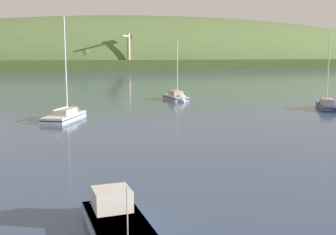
# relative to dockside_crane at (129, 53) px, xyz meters

# --- Properties ---
(far_shoreline_hill) EXTENTS (556.59, 122.62, 67.42)m
(far_shoreline_hill) POSITION_rel_dockside_crane_xyz_m (28.72, 40.85, -9.14)
(far_shoreline_hill) COLOR #3C4E24
(far_shoreline_hill) RESTS_ON ground
(dockside_crane) EXTENTS (7.70, 11.18, 19.83)m
(dockside_crane) POSITION_rel_dockside_crane_xyz_m (0.00, 0.00, 0.00)
(dockside_crane) COLOR #4C4C51
(dockside_crane) RESTS_ON ground
(sailboat_near_mooring) EXTENTS (3.44, 8.26, 12.19)m
(sailboat_near_mooring) POSITION_rel_dockside_crane_xyz_m (-13.13, -156.56, -9.05)
(sailboat_near_mooring) COLOR #ADB2BC
(sailboat_near_mooring) RESTS_ON ground
(sailboat_midwater_white) EXTENTS (6.19, 9.32, 14.66)m
(sailboat_midwater_white) POSITION_rel_dockside_crane_xyz_m (-32.83, -174.23, -9.11)
(sailboat_midwater_white) COLOR white
(sailboat_midwater_white) RESTS_ON ground
(sailboat_far_left) EXTENTS (5.79, 8.44, 13.34)m
(sailboat_far_left) POSITION_rel_dockside_crane_xyz_m (6.65, -173.38, -9.06)
(sailboat_far_left) COLOR navy
(sailboat_far_left) RESTS_ON ground
(fishing_boat_moored) EXTENTS (3.17, 6.30, 3.86)m
(fishing_boat_moored) POSITION_rel_dockside_crane_xyz_m (-30.50, -210.35, -9.00)
(fishing_boat_moored) COLOR #ADB2BC
(fishing_boat_moored) RESTS_ON ground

